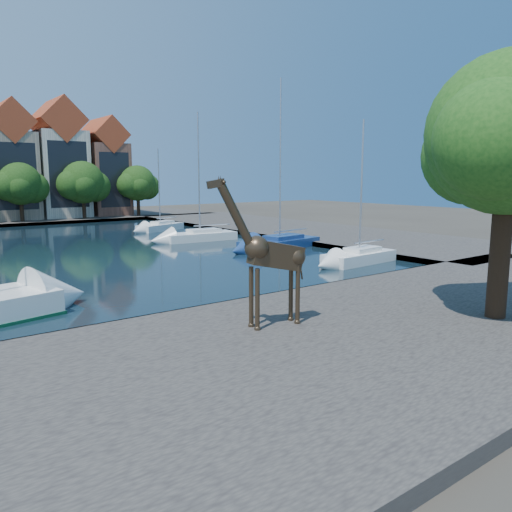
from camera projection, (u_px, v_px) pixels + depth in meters
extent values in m
plane|color=#38332B|center=(225.00, 311.00, 23.43)|extent=(160.00, 160.00, 0.00)
cube|color=black|center=(69.00, 250.00, 42.38)|extent=(38.00, 50.00, 0.08)
cube|color=#4D4943|center=(332.00, 346.00, 17.87)|extent=(50.00, 14.00, 0.50)
cube|color=#4D4943|center=(292.00, 229.00, 57.17)|extent=(14.00, 52.00, 0.50)
cylinder|color=#332114|center=(500.00, 251.00, 20.26)|extent=(0.80, 0.80, 5.50)
sphere|color=#194814|center=(509.00, 134.00, 19.52)|extent=(6.40, 6.40, 6.40)
sphere|color=#194814|center=(496.00, 139.00, 18.21)|extent=(4.48, 4.48, 4.48)
cube|color=tan|center=(10.00, 176.00, 67.84)|extent=(5.88, 9.00, 11.50)
cube|color=#A64521|center=(6.00, 123.00, 66.72)|extent=(5.94, 9.18, 5.94)
cube|color=black|center=(18.00, 176.00, 64.31)|extent=(4.80, 0.05, 8.62)
cube|color=beige|center=(59.00, 175.00, 71.66)|extent=(6.37, 9.00, 12.00)
cube|color=#A64521|center=(56.00, 121.00, 70.48)|extent=(6.43, 9.18, 6.43)
cube|color=black|center=(69.00, 174.00, 68.12)|extent=(5.20, 0.05, 9.00)
cube|color=brown|center=(104.00, 180.00, 75.63)|extent=(5.39, 9.00, 10.50)
cube|color=#A64521|center=(102.00, 136.00, 74.61)|extent=(5.44, 9.18, 5.44)
cube|color=black|center=(115.00, 180.00, 72.09)|extent=(4.40, 0.05, 7.88)
cylinder|color=#332114|center=(22.00, 209.00, 64.16)|extent=(0.50, 0.50, 3.20)
sphere|color=#1A360F|center=(20.00, 184.00, 63.65)|extent=(5.40, 5.40, 5.40)
sphere|color=#1A360F|center=(33.00, 188.00, 64.93)|extent=(4.05, 4.05, 4.05)
sphere|color=#1A360F|center=(8.00, 186.00, 62.49)|extent=(3.78, 3.78, 3.78)
cylinder|color=#332114|center=(84.00, 207.00, 68.90)|extent=(0.50, 0.50, 3.20)
sphere|color=#1A360F|center=(83.00, 182.00, 68.37)|extent=(5.80, 5.80, 5.80)
sphere|color=#1A360F|center=(95.00, 186.00, 69.73)|extent=(4.35, 4.35, 4.35)
sphere|color=#1A360F|center=(72.00, 185.00, 67.16)|extent=(4.06, 4.06, 4.06)
cylinder|color=#332114|center=(138.00, 205.00, 73.64)|extent=(0.50, 0.50, 3.20)
sphere|color=#1A360F|center=(138.00, 183.00, 73.14)|extent=(5.20, 5.20, 5.20)
sphere|color=#1A360F|center=(147.00, 187.00, 74.39)|extent=(3.90, 3.90, 3.90)
sphere|color=#1A360F|center=(129.00, 185.00, 72.02)|extent=(3.64, 3.64, 3.64)
cylinder|color=#3D2E1E|center=(257.00, 300.00, 18.74)|extent=(0.18, 0.18, 2.37)
cylinder|color=#3D2E1E|center=(251.00, 297.00, 19.18)|extent=(0.18, 0.18, 2.37)
cylinder|color=#3D2E1E|center=(298.00, 294.00, 19.59)|extent=(0.18, 0.18, 2.37)
cylinder|color=#3D2E1E|center=(291.00, 292.00, 20.03)|extent=(0.18, 0.18, 2.37)
cube|color=#3D2E1E|center=(276.00, 255.00, 19.16)|extent=(2.36, 0.95, 1.39)
cylinder|color=#3D2E1E|center=(237.00, 217.00, 18.13)|extent=(1.55, 0.56, 2.45)
cube|color=#3D2E1E|center=(216.00, 184.00, 17.55)|extent=(0.68, 0.30, 0.37)
cube|color=white|center=(359.00, 256.00, 35.85)|extent=(6.21, 2.55, 1.02)
cube|color=white|center=(359.00, 251.00, 35.80)|extent=(2.76, 1.67, 0.57)
cylinder|color=#B2B2B7|center=(362.00, 187.00, 35.07)|extent=(0.14, 0.14, 9.28)
cube|color=navy|center=(280.00, 242.00, 43.36)|extent=(8.12, 3.83, 1.00)
cube|color=navy|center=(280.00, 239.00, 43.30)|extent=(3.65, 2.39, 0.56)
cylinder|color=#B2B2B7|center=(280.00, 160.00, 42.25)|extent=(0.13, 0.13, 13.47)
cube|color=white|center=(200.00, 235.00, 48.41)|extent=(7.20, 3.04, 1.00)
cube|color=white|center=(200.00, 232.00, 48.36)|extent=(3.20, 1.97, 0.56)
cylinder|color=#B2B2B7|center=(199.00, 173.00, 47.47)|extent=(0.13, 0.13, 11.37)
cube|color=white|center=(160.00, 226.00, 57.40)|extent=(6.23, 4.01, 0.97)
cube|color=white|center=(160.00, 224.00, 57.35)|extent=(2.92, 2.26, 0.54)
cylinder|color=#B2B2B7|center=(159.00, 187.00, 56.69)|extent=(0.13, 0.13, 8.52)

